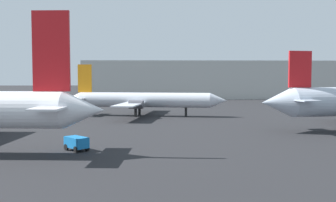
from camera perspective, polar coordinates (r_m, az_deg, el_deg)
name	(u,v)px	position (r m, az deg, el deg)	size (l,w,h in m)	color
airplane_distant	(142,100)	(69.83, -3.74, 0.16)	(28.95, 22.82, 9.15)	silver
baggage_cart	(76,143)	(38.42, -13.06, -5.87)	(2.60, 2.63, 1.30)	#1972BF
terminal_building	(223,80)	(131.10, 7.95, 3.05)	(89.05, 20.85, 11.81)	#B7B7B2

